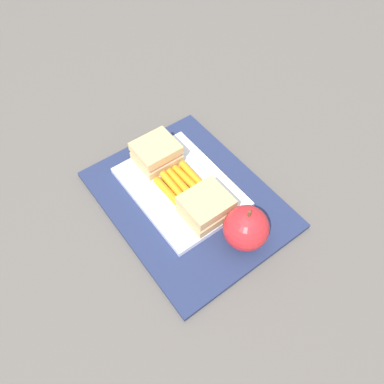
% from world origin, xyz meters
% --- Properties ---
extents(ground_plane, '(2.40, 2.40, 0.00)m').
position_xyz_m(ground_plane, '(0.00, 0.00, 0.00)').
color(ground_plane, '#56514C').
extents(lunchbag_mat, '(0.36, 0.28, 0.01)m').
position_xyz_m(lunchbag_mat, '(0.00, 0.00, 0.01)').
color(lunchbag_mat, navy).
rests_on(lunchbag_mat, ground_plane).
extents(food_tray, '(0.23, 0.17, 0.01)m').
position_xyz_m(food_tray, '(-0.03, 0.00, 0.02)').
color(food_tray, white).
rests_on(food_tray, lunchbag_mat).
extents(sandwich_half_left, '(0.07, 0.08, 0.04)m').
position_xyz_m(sandwich_half_left, '(-0.10, 0.00, 0.04)').
color(sandwich_half_left, tan).
rests_on(sandwich_half_left, food_tray).
extents(sandwich_half_right, '(0.07, 0.08, 0.04)m').
position_xyz_m(sandwich_half_right, '(0.05, 0.00, 0.04)').
color(sandwich_half_right, tan).
rests_on(sandwich_half_right, food_tray).
extents(carrot_sticks_bundle, '(0.08, 0.07, 0.02)m').
position_xyz_m(carrot_sticks_bundle, '(-0.02, 0.00, 0.03)').
color(carrot_sticks_bundle, orange).
rests_on(carrot_sticks_bundle, food_tray).
extents(apple, '(0.08, 0.08, 0.09)m').
position_xyz_m(apple, '(0.13, 0.02, 0.05)').
color(apple, red).
rests_on(apple, lunchbag_mat).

